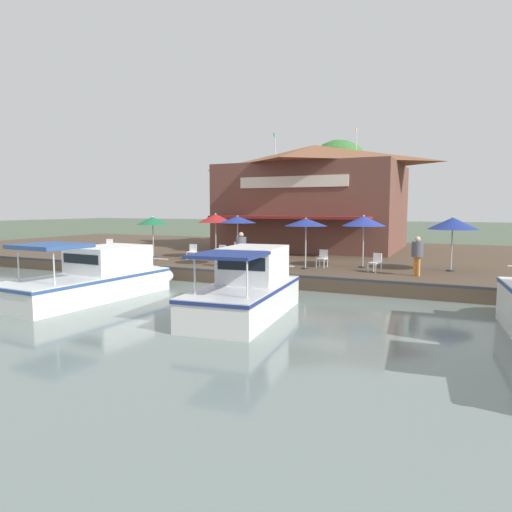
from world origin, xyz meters
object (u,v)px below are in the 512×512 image
object	(u,v)px
tree_downstream_bank	(335,174)
cafe_chair_beside_entrance	(236,249)
patio_umbrella_back_row	(216,218)
cafe_chair_far_corner_seat	(192,251)
cafe_chair_back_row_seat	(221,252)
tree_behind_restaurant	(301,188)
person_near_entrance	(417,251)
swan	(44,301)
motorboat_mid_row	(103,278)
cafe_chair_under_first_umbrella	(322,257)
patio_umbrella_near_quay_edge	(364,221)
cafe_chair_facing_river	(109,245)
waterfront_restaurant	(314,196)
cafe_chair_mid_patio	(376,262)
motorboat_second_along	(251,289)
patio_umbrella_far_corner	(306,222)
patio_umbrella_by_entrance	(153,221)
patio_umbrella_mid_patio_right	(238,220)
person_mid_patio	(241,245)
patio_umbrella_mid_patio_left	(453,223)

from	to	relation	value
tree_downstream_bank	cafe_chair_beside_entrance	bearing A→B (deg)	-16.62
patio_umbrella_back_row	cafe_chair_far_corner_seat	world-z (taller)	patio_umbrella_back_row
cafe_chair_back_row_seat	tree_behind_restaurant	distance (m)	14.95
person_near_entrance	swan	bearing A→B (deg)	-51.51
cafe_chair_beside_entrance	motorboat_mid_row	world-z (taller)	motorboat_mid_row
patio_umbrella_back_row	cafe_chair_under_first_umbrella	distance (m)	7.09
tree_behind_restaurant	cafe_chair_beside_entrance	bearing A→B (deg)	0.77
patio_umbrella_near_quay_edge	cafe_chair_facing_river	bearing A→B (deg)	-93.38
cafe_chair_far_corner_seat	cafe_chair_beside_entrance	bearing A→B (deg)	148.05
waterfront_restaurant	patio_umbrella_back_row	world-z (taller)	waterfront_restaurant
cafe_chair_far_corner_seat	swan	xyz separation A→B (m)	(10.43, 0.59, -0.85)
cafe_chair_facing_river	waterfront_restaurant	bearing A→B (deg)	127.25
cafe_chair_back_row_seat	waterfront_restaurant	bearing A→B (deg)	167.36
waterfront_restaurant	tree_behind_restaurant	world-z (taller)	waterfront_restaurant
waterfront_restaurant	cafe_chair_mid_patio	bearing A→B (deg)	30.31
motorboat_second_along	tree_behind_restaurant	xyz separation A→B (m)	(-22.96, -6.23, 4.30)
patio_umbrella_far_corner	tree_downstream_bank	distance (m)	14.65
patio_umbrella_near_quay_edge	cafe_chair_far_corner_seat	xyz separation A→B (m)	(0.44, -9.38, -1.76)
cafe_chair_under_first_umbrella	cafe_chair_far_corner_seat	world-z (taller)	same
waterfront_restaurant	cafe_chair_under_first_umbrella	xyz separation A→B (m)	(10.14, 3.68, -3.22)
cafe_chair_under_first_umbrella	cafe_chair_beside_entrance	bearing A→B (deg)	-113.27
cafe_chair_beside_entrance	tree_downstream_bank	size ratio (longest dim) A/B	0.11
patio_umbrella_by_entrance	cafe_chair_facing_river	xyz separation A→B (m)	(-1.34, -4.56, -1.65)
patio_umbrella_mid_patio_right	patio_umbrella_near_quay_edge	world-z (taller)	patio_umbrella_near_quay_edge
waterfront_restaurant	cafe_chair_beside_entrance	world-z (taller)	waterfront_restaurant
cafe_chair_under_first_umbrella	patio_umbrella_mid_patio_right	bearing A→B (deg)	-70.28
waterfront_restaurant	person_mid_patio	distance (m)	12.37
patio_umbrella_mid_patio_left	motorboat_second_along	xyz separation A→B (m)	(9.20, -5.72, -1.92)
patio_umbrella_near_quay_edge	person_near_entrance	distance (m)	3.40
patio_umbrella_mid_patio_left	patio_umbrella_mid_patio_right	size ratio (longest dim) A/B	0.99
cafe_chair_far_corner_seat	person_mid_patio	size ratio (longest dim) A/B	0.49
swan	motorboat_second_along	bearing A→B (deg)	106.66
patio_umbrella_near_quay_edge	motorboat_second_along	distance (m)	9.19
tree_downstream_bank	motorboat_second_along	bearing A→B (deg)	7.85
patio_umbrella_near_quay_edge	person_near_entrance	xyz separation A→B (m)	(1.79, 2.63, -1.19)
cafe_chair_mid_patio	person_mid_patio	distance (m)	6.24
patio_umbrella_back_row	person_near_entrance	world-z (taller)	patio_umbrella_back_row
motorboat_second_along	person_mid_patio	bearing A→B (deg)	-150.99
patio_umbrella_by_entrance	motorboat_second_along	size ratio (longest dim) A/B	0.38
patio_umbrella_by_entrance	motorboat_second_along	world-z (taller)	patio_umbrella_by_entrance
cafe_chair_mid_patio	cafe_chair_under_first_umbrella	size ratio (longest dim) A/B	1.00
cafe_chair_mid_patio	cafe_chair_back_row_seat	distance (m)	8.59
patio_umbrella_far_corner	cafe_chair_beside_entrance	xyz separation A→B (m)	(-3.57, -5.53, -1.71)
cafe_chair_mid_patio	patio_umbrella_back_row	bearing A→B (deg)	-102.58
patio_umbrella_mid_patio_left	patio_umbrella_near_quay_edge	xyz separation A→B (m)	(0.41, -3.90, 0.07)
patio_umbrella_by_entrance	swan	bearing A→B (deg)	17.46
patio_umbrella_mid_patio_right	cafe_chair_facing_river	distance (m)	11.50
patio_umbrella_mid_patio_left	tree_downstream_bank	size ratio (longest dim) A/B	0.31
patio_umbrella_by_entrance	patio_umbrella_far_corner	distance (m)	9.83
cafe_chair_beside_entrance	tree_downstream_bank	world-z (taller)	tree_downstream_bank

